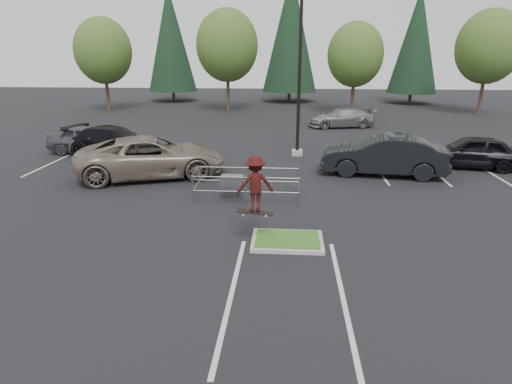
# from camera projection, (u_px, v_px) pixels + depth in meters

# --- Properties ---
(ground) EXTENTS (120.00, 120.00, 0.00)m
(ground) POSITION_uv_depth(u_px,v_px,m) (287.00, 243.00, 13.23)
(ground) COLOR black
(ground) RESTS_ON ground
(grass_median) EXTENTS (2.20, 1.60, 0.16)m
(grass_median) POSITION_uv_depth(u_px,v_px,m) (287.00, 241.00, 13.21)
(grass_median) COLOR #A29D97
(grass_median) RESTS_ON ground
(stall_lines) EXTENTS (22.62, 17.60, 0.01)m
(stall_lines) POSITION_uv_depth(u_px,v_px,m) (258.00, 185.00, 19.04)
(stall_lines) COLOR beige
(stall_lines) RESTS_ON ground
(light_pole) EXTENTS (0.70, 0.60, 10.12)m
(light_pole) POSITION_uv_depth(u_px,v_px,m) (299.00, 73.00, 23.16)
(light_pole) COLOR #A29D97
(light_pole) RESTS_ON ground
(decid_a) EXTENTS (5.44, 5.44, 8.91)m
(decid_a) POSITION_uv_depth(u_px,v_px,m) (103.00, 53.00, 41.24)
(decid_a) COLOR #38281C
(decid_a) RESTS_ON ground
(decid_b) EXTENTS (5.89, 5.89, 9.64)m
(decid_b) POSITION_uv_depth(u_px,v_px,m) (227.00, 48.00, 40.73)
(decid_b) COLOR #38281C
(decid_b) RESTS_ON ground
(decid_c) EXTENTS (5.12, 5.12, 8.38)m
(decid_c) POSITION_uv_depth(u_px,v_px,m) (355.00, 57.00, 39.46)
(decid_c) COLOR #38281C
(decid_c) RESTS_ON ground
(decid_d) EXTENTS (5.76, 5.76, 9.43)m
(decid_d) POSITION_uv_depth(u_px,v_px,m) (488.00, 49.00, 38.89)
(decid_d) COLOR #38281C
(decid_d) RESTS_ON ground
(conif_a) EXTENTS (5.72, 5.72, 13.00)m
(conif_a) POSITION_uv_depth(u_px,v_px,m) (170.00, 39.00, 49.94)
(conif_a) COLOR #38281C
(conif_a) RESTS_ON ground
(conif_b) EXTENTS (6.38, 6.38, 14.50)m
(conif_b) POSITION_uv_depth(u_px,v_px,m) (290.00, 32.00, 49.19)
(conif_b) COLOR #38281C
(conif_b) RESTS_ON ground
(conif_c) EXTENTS (5.50, 5.50, 12.50)m
(conif_c) POSITION_uv_depth(u_px,v_px,m) (416.00, 41.00, 47.57)
(conif_c) COLOR #38281C
(conif_c) RESTS_ON ground
(cart_corral) EXTENTS (4.17, 1.51, 1.18)m
(cart_corral) POSITION_uv_depth(u_px,v_px,m) (236.00, 182.00, 16.94)
(cart_corral) COLOR gray
(cart_corral) RESTS_ON ground
(skateboarder) EXTENTS (1.21, 0.88, 1.83)m
(skateboarder) POSITION_uv_depth(u_px,v_px,m) (255.00, 184.00, 12.54)
(skateboarder) COLOR black
(skateboarder) RESTS_ON ground
(car_l_tan) EXTENTS (7.46, 5.13, 1.89)m
(car_l_tan) POSITION_uv_depth(u_px,v_px,m) (150.00, 157.00, 20.03)
(car_l_tan) COLOR #77695B
(car_l_tan) RESTS_ON ground
(car_l_black) EXTENTS (6.07, 3.73, 1.64)m
(car_l_black) POSITION_uv_depth(u_px,v_px,m) (113.00, 141.00, 24.30)
(car_l_black) COLOR black
(car_l_black) RESTS_ON ground
(car_l_grey) EXTENTS (5.09, 2.64, 1.65)m
(car_l_grey) POSITION_uv_depth(u_px,v_px,m) (89.00, 140.00, 24.69)
(car_l_grey) COLOR #43464A
(car_l_grey) RESTS_ON ground
(car_r_charc) EXTENTS (6.03, 2.78, 1.92)m
(car_r_charc) POSITION_uv_depth(u_px,v_px,m) (383.00, 155.00, 20.38)
(car_r_charc) COLOR black
(car_r_charc) RESTS_ON ground
(car_r_black) EXTENTS (5.16, 2.82, 1.66)m
(car_r_black) POSITION_uv_depth(u_px,v_px,m) (472.00, 152.00, 21.69)
(car_r_black) COLOR black
(car_r_black) RESTS_ON ground
(car_far_silver) EXTENTS (5.40, 3.05, 1.48)m
(car_far_silver) POSITION_uv_depth(u_px,v_px,m) (342.00, 118.00, 33.57)
(car_far_silver) COLOR gray
(car_far_silver) RESTS_ON ground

